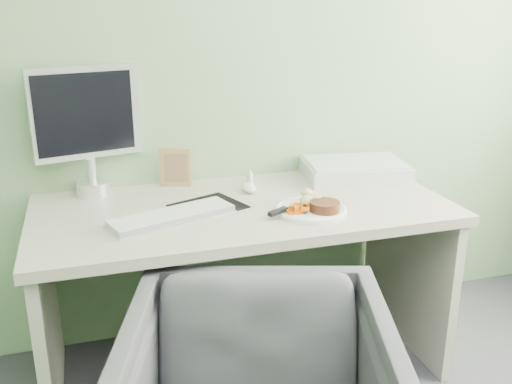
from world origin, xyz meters
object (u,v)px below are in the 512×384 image
object	(u,v)px
desk	(243,248)
monitor	(87,124)
plate	(311,210)
scanner	(355,171)

from	to	relation	value
desk	monitor	bearing A→B (deg)	150.32
desk	plate	bearing A→B (deg)	-34.38
desk	plate	xyz separation A→B (m)	(0.22, -0.15, 0.19)
scanner	plate	bearing A→B (deg)	-127.08
plate	monitor	size ratio (longest dim) A/B	0.52
plate	monitor	bearing A→B (deg)	148.92
scanner	monitor	world-z (taller)	monitor
monitor	plate	bearing A→B (deg)	-44.49
scanner	desk	bearing A→B (deg)	-153.08
plate	desk	bearing A→B (deg)	145.62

